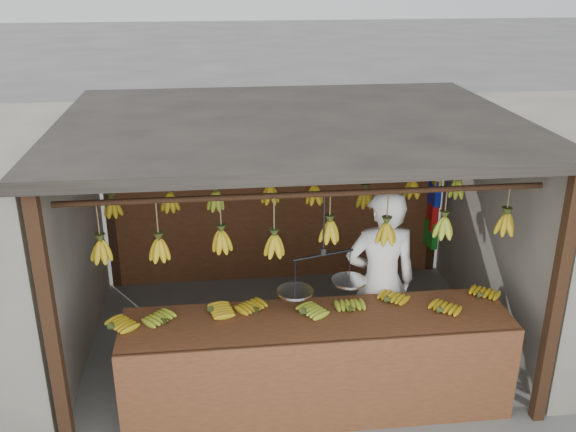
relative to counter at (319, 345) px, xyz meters
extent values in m
plane|color=#5B5B57|center=(-0.09, 1.22, -0.71)|extent=(80.00, 80.00, 0.00)
cube|color=black|center=(-2.09, -0.28, 0.44)|extent=(0.10, 0.10, 2.30)
cube|color=black|center=(1.91, -0.28, 0.44)|extent=(0.10, 0.10, 2.30)
cube|color=black|center=(-2.09, 2.72, 0.44)|extent=(0.10, 0.10, 2.30)
cube|color=black|center=(1.91, 2.72, 0.44)|extent=(0.10, 0.10, 2.30)
cube|color=black|center=(-0.09, 1.22, 1.64)|extent=(4.30, 3.30, 0.10)
cylinder|color=black|center=(-0.09, 0.22, 1.29)|extent=(4.00, 0.05, 0.05)
cylinder|color=black|center=(-0.09, 1.22, 1.29)|extent=(4.00, 0.05, 0.05)
cylinder|color=black|center=(-0.09, 2.22, 1.29)|extent=(4.00, 0.05, 0.05)
cube|color=#57301A|center=(-0.09, 2.72, 0.19)|extent=(4.00, 0.06, 1.80)
cube|color=#57301A|center=(0.01, 0.12, 0.15)|extent=(3.36, 0.75, 0.08)
cube|color=#57301A|center=(0.01, -0.25, -0.26)|extent=(3.36, 0.04, 0.90)
cube|color=black|center=(-1.57, -0.20, -0.30)|extent=(0.07, 0.07, 0.82)
cube|color=black|center=(1.59, -0.20, -0.30)|extent=(0.07, 0.07, 0.82)
cube|color=black|center=(-1.57, 0.44, -0.30)|extent=(0.07, 0.07, 0.82)
cube|color=black|center=(1.59, 0.44, -0.30)|extent=(0.07, 0.07, 0.82)
ellipsoid|color=#AD8B12|center=(-1.71, 0.11, 0.22)|extent=(0.30, 0.29, 0.06)
ellipsoid|color=#92A523|center=(-1.28, 0.18, 0.22)|extent=(0.30, 0.30, 0.06)
ellipsoid|color=#AD8B12|center=(-0.90, 0.29, 0.22)|extent=(0.27, 0.23, 0.06)
ellipsoid|color=#AD8B12|center=(-0.50, 0.27, 0.22)|extent=(0.29, 0.30, 0.06)
ellipsoid|color=#92A523|center=(-0.10, 0.16, 0.22)|extent=(0.30, 0.28, 0.06)
ellipsoid|color=#92A523|center=(0.32, 0.18, 0.22)|extent=(0.18, 0.24, 0.06)
ellipsoid|color=#AD8B12|center=(0.68, 0.30, 0.22)|extent=(0.29, 0.30, 0.06)
ellipsoid|color=#AD8B12|center=(1.08, 0.06, 0.22)|extent=(0.30, 0.30, 0.06)
ellipsoid|color=#AD8B12|center=(1.54, 0.28, 0.22)|extent=(0.29, 0.30, 0.06)
ellipsoid|color=#AD8B12|center=(-1.75, 0.21, 0.88)|extent=(0.16, 0.16, 0.28)
ellipsoid|color=#AD8B12|center=(-1.29, 0.17, 0.89)|extent=(0.16, 0.16, 0.28)
ellipsoid|color=#AD8B12|center=(-0.78, 0.26, 0.90)|extent=(0.16, 0.16, 0.28)
ellipsoid|color=#AD8B12|center=(-0.36, 0.17, 0.88)|extent=(0.16, 0.16, 0.28)
ellipsoid|color=#AD8B12|center=(0.12, 0.26, 0.94)|extent=(0.16, 0.16, 0.28)
ellipsoid|color=#AD8B12|center=(0.60, 0.23, 0.91)|extent=(0.16, 0.16, 0.28)
ellipsoid|color=#92A523|center=(1.09, 0.22, 0.95)|extent=(0.16, 0.16, 0.28)
ellipsoid|color=#AD8B12|center=(1.63, 0.21, 0.95)|extent=(0.16, 0.16, 0.28)
ellipsoid|color=#AD8B12|center=(-1.80, 1.26, 0.86)|extent=(0.16, 0.16, 0.28)
ellipsoid|color=#AD8B12|center=(-1.26, 1.25, 0.90)|extent=(0.16, 0.16, 0.28)
ellipsoid|color=#92A523|center=(-0.82, 1.23, 0.90)|extent=(0.16, 0.16, 0.28)
ellipsoid|color=#AD8B12|center=(-0.30, 1.20, 0.96)|extent=(0.16, 0.16, 0.28)
ellipsoid|color=#AD8B12|center=(0.14, 1.23, 0.92)|extent=(0.16, 0.16, 0.28)
ellipsoid|color=#AD8B12|center=(0.65, 1.24, 0.86)|extent=(0.16, 0.16, 0.28)
ellipsoid|color=#AD8B12|center=(1.10, 1.18, 0.97)|extent=(0.16, 0.16, 0.28)
ellipsoid|color=#92A523|center=(1.59, 1.23, 0.92)|extent=(0.16, 0.16, 0.28)
ellipsoid|color=#AD8B12|center=(-1.78, 2.21, 0.95)|extent=(0.16, 0.16, 0.28)
ellipsoid|color=#AD8B12|center=(-1.29, 2.18, 0.88)|extent=(0.16, 0.16, 0.28)
ellipsoid|color=#AD8B12|center=(-0.85, 2.25, 0.97)|extent=(0.16, 0.16, 0.28)
ellipsoid|color=#AD8B12|center=(-0.37, 2.25, 0.88)|extent=(0.16, 0.16, 0.28)
ellipsoid|color=#AD8B12|center=(0.17, 2.22, 0.96)|extent=(0.16, 0.16, 0.28)
ellipsoid|color=#AD8B12|center=(0.68, 2.20, 0.92)|extent=(0.16, 0.16, 0.28)
ellipsoid|color=#92A523|center=(1.11, 2.18, 0.95)|extent=(0.16, 0.16, 0.28)
ellipsoid|color=#AD8B12|center=(1.58, 2.17, 0.93)|extent=(0.16, 0.16, 0.28)
cylinder|color=black|center=(0.06, 0.22, 1.02)|extent=(0.02, 0.02, 0.55)
cylinder|color=black|center=(0.06, 0.22, 0.75)|extent=(0.54, 0.18, 0.02)
cylinder|color=silver|center=(-0.19, 0.15, 0.45)|extent=(0.30, 0.30, 0.02)
cylinder|color=silver|center=(0.31, 0.29, 0.45)|extent=(0.30, 0.30, 0.02)
imported|color=white|center=(0.68, 0.62, 0.23)|extent=(0.70, 0.47, 1.88)
cube|color=yellow|center=(1.85, 2.57, 0.69)|extent=(0.08, 0.26, 0.34)
cube|color=#1426BF|center=(1.85, 2.57, 0.41)|extent=(0.08, 0.26, 0.34)
cube|color=red|center=(1.85, 2.57, 0.09)|extent=(0.08, 0.26, 0.34)
cube|color=#199926|center=(1.85, 2.57, -0.15)|extent=(0.08, 0.26, 0.34)
camera|label=1|loc=(-0.80, -4.61, 3.04)|focal=40.00mm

